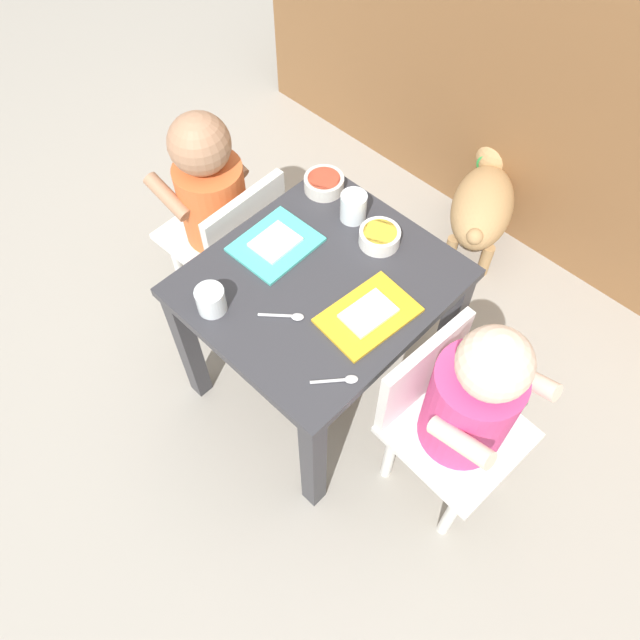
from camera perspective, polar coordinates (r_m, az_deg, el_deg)
ground_plane at (r=1.80m, az=0.00°, el=-5.49°), size 7.00×7.00×0.00m
kitchen_cabinet_back at (r=2.06m, az=21.83°, el=20.66°), size 2.13×0.35×1.02m
dining_table at (r=1.48m, az=0.00°, el=1.68°), size 0.51×0.57×0.47m
seated_child_left at (r=1.68m, az=-9.79°, el=11.14°), size 0.29×0.29×0.67m
seated_child_right at (r=1.34m, az=13.53°, el=-7.34°), size 0.30×0.30×0.67m
dog at (r=2.04m, az=14.99°, el=10.82°), size 0.32×0.44×0.30m
food_tray_left at (r=1.47m, az=-4.09°, el=7.10°), size 0.16×0.19×0.02m
food_tray_right at (r=1.34m, az=4.55°, el=0.55°), size 0.16×0.22×0.02m
water_cup_left at (r=1.51m, az=3.11°, el=10.31°), size 0.06×0.06×0.07m
water_cup_right at (r=1.36m, az=-10.06°, el=1.74°), size 0.07×0.07×0.06m
cereal_bowl_right_side at (r=1.59m, az=0.37°, el=12.58°), size 0.10×0.10×0.04m
veggie_bowl_far at (r=1.47m, az=5.54°, el=7.70°), size 0.10×0.10×0.04m
spoon_by_left_tray at (r=1.34m, az=-3.15°, el=0.34°), size 0.08×0.08×0.01m
spoon_by_right_tray at (r=1.26m, az=1.80°, el=-5.59°), size 0.07×0.08×0.01m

